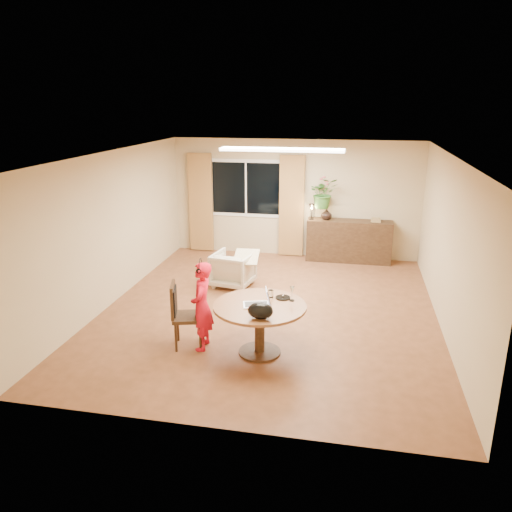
{
  "coord_description": "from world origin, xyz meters",
  "views": [
    {
      "loc": [
        1.3,
        -7.68,
        3.42
      ],
      "look_at": [
        -0.19,
        -0.2,
        1.01
      ],
      "focal_mm": 35.0,
      "sensor_mm": 36.0,
      "label": 1
    }
  ],
  "objects_px": {
    "dining_table": "(260,315)",
    "sideboard": "(349,241)",
    "armchair": "(233,269)",
    "child": "(202,306)",
    "dining_chair": "(188,315)"
  },
  "relations": [
    {
      "from": "child",
      "to": "sideboard",
      "type": "distance_m",
      "value": 4.91
    },
    {
      "from": "child",
      "to": "dining_chair",
      "type": "bearing_deg",
      "value": -98.67
    },
    {
      "from": "dining_chair",
      "to": "child",
      "type": "height_order",
      "value": "child"
    },
    {
      "from": "dining_chair",
      "to": "sideboard",
      "type": "xyz_separation_m",
      "value": [
        2.17,
        4.49,
        -0.03
      ]
    },
    {
      "from": "armchair",
      "to": "dining_table",
      "type": "bearing_deg",
      "value": 121.66
    },
    {
      "from": "armchair",
      "to": "sideboard",
      "type": "height_order",
      "value": "sideboard"
    },
    {
      "from": "child",
      "to": "sideboard",
      "type": "bearing_deg",
      "value": 150.85
    },
    {
      "from": "dining_chair",
      "to": "sideboard",
      "type": "height_order",
      "value": "dining_chair"
    },
    {
      "from": "dining_chair",
      "to": "child",
      "type": "xyz_separation_m",
      "value": [
        0.21,
        -0.01,
        0.16
      ]
    },
    {
      "from": "dining_table",
      "to": "child",
      "type": "height_order",
      "value": "child"
    },
    {
      "from": "sideboard",
      "to": "armchair",
      "type": "bearing_deg",
      "value": -136.75
    },
    {
      "from": "dining_table",
      "to": "dining_chair",
      "type": "height_order",
      "value": "dining_chair"
    },
    {
      "from": "dining_table",
      "to": "armchair",
      "type": "xyz_separation_m",
      "value": [
        -0.99,
        2.51,
        -0.24
      ]
    },
    {
      "from": "armchair",
      "to": "child",
      "type": "bearing_deg",
      "value": 103.84
    },
    {
      "from": "dining_table",
      "to": "sideboard",
      "type": "xyz_separation_m",
      "value": [
        1.13,
        4.5,
        -0.12
      ]
    }
  ]
}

